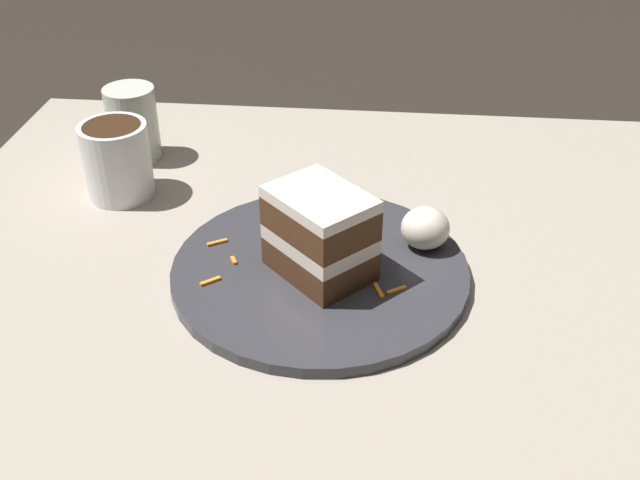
% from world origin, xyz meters
% --- Properties ---
extents(ground_plane, '(6.00, 6.00, 0.00)m').
position_xyz_m(ground_plane, '(0.00, 0.00, 0.00)').
color(ground_plane, black).
rests_on(ground_plane, ground).
extents(dining_table, '(0.96, 0.85, 0.03)m').
position_xyz_m(dining_table, '(0.00, 0.00, 0.02)').
color(dining_table, gray).
rests_on(dining_table, ground).
extents(plate, '(0.30, 0.30, 0.01)m').
position_xyz_m(plate, '(-0.03, 0.01, 0.04)').
color(plate, '#333338').
rests_on(plate, dining_table).
extents(cake_slice, '(0.12, 0.12, 0.09)m').
position_xyz_m(cake_slice, '(-0.03, 0.00, 0.09)').
color(cake_slice, '#4C2D19').
rests_on(cake_slice, plate).
extents(cream_dollop, '(0.05, 0.05, 0.05)m').
position_xyz_m(cream_dollop, '(0.08, 0.05, 0.07)').
color(cream_dollop, silver).
rests_on(cream_dollop, plate).
extents(orange_garnish, '(0.06, 0.06, 0.01)m').
position_xyz_m(orange_garnish, '(-0.01, 0.11, 0.05)').
color(orange_garnish, orange).
rests_on(orange_garnish, plate).
extents(carrot_shreds_scatter, '(0.21, 0.09, 0.00)m').
position_xyz_m(carrot_shreds_scatter, '(-0.05, -0.01, 0.05)').
color(carrot_shreds_scatter, orange).
rests_on(carrot_shreds_scatter, plate).
extents(drinking_glass, '(0.06, 0.06, 0.10)m').
position_xyz_m(drinking_glass, '(-0.29, 0.25, 0.07)').
color(drinking_glass, beige).
rests_on(drinking_glass, dining_table).
extents(coffee_mug, '(0.08, 0.08, 0.09)m').
position_xyz_m(coffee_mug, '(-0.28, 0.15, 0.08)').
color(coffee_mug, white).
rests_on(coffee_mug, dining_table).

